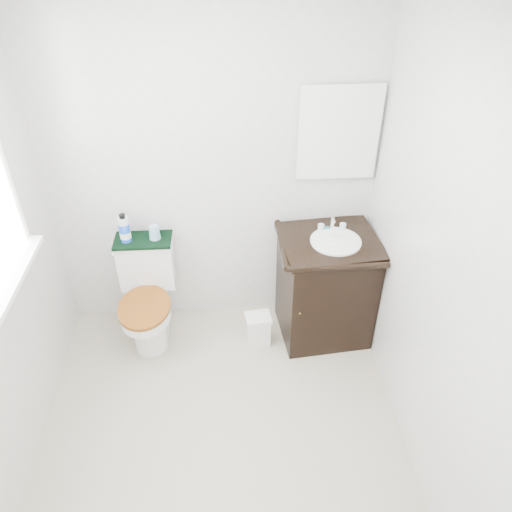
{
  "coord_description": "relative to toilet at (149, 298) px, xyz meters",
  "views": [
    {
      "loc": [
        0.09,
        -1.8,
        2.67
      ],
      "look_at": [
        0.26,
        0.75,
        0.82
      ],
      "focal_mm": 35.0,
      "sensor_mm": 36.0,
      "label": 1
    }
  ],
  "objects": [
    {
      "name": "floor",
      "position": [
        0.5,
        -0.97,
        -0.33
      ],
      "size": [
        2.4,
        2.4,
        0.0
      ],
      "primitive_type": "plane",
      "color": "#BEB999",
      "rests_on": "ground"
    },
    {
      "name": "wall_back",
      "position": [
        0.5,
        0.23,
        0.87
      ],
      "size": [
        2.4,
        0.0,
        2.4
      ],
      "primitive_type": "plane",
      "rotation": [
        1.57,
        0.0,
        0.0
      ],
      "color": "silver",
      "rests_on": "ground"
    },
    {
      "name": "wall_right",
      "position": [
        1.6,
        -0.97,
        0.87
      ],
      "size": [
        0.0,
        2.4,
        2.4
      ],
      "primitive_type": "plane",
      "rotation": [
        1.57,
        0.0,
        -1.57
      ],
      "color": "silver",
      "rests_on": "ground"
    },
    {
      "name": "mirror",
      "position": [
        1.31,
        0.2,
        1.12
      ],
      "size": [
        0.5,
        0.02,
        0.6
      ],
      "primitive_type": "cube",
      "color": "silver",
      "rests_on": "wall_back"
    },
    {
      "name": "toilet",
      "position": [
        0.0,
        0.0,
        0.0
      ],
      "size": [
        0.4,
        0.61,
        0.74
      ],
      "color": "white",
      "rests_on": "floor"
    },
    {
      "name": "vanity",
      "position": [
        1.26,
        -0.07,
        0.1
      ],
      "size": [
        0.7,
        0.61,
        0.92
      ],
      "color": "black",
      "rests_on": "floor"
    },
    {
      "name": "trash_bin",
      "position": [
        0.78,
        -0.17,
        -0.2
      ],
      "size": [
        0.19,
        0.16,
        0.26
      ],
      "color": "white",
      "rests_on": "floor"
    },
    {
      "name": "towel",
      "position": [
        0.0,
        0.12,
        0.42
      ],
      "size": [
        0.39,
        0.22,
        0.02
      ],
      "primitive_type": "cube",
      "color": "black",
      "rests_on": "toilet"
    },
    {
      "name": "mouthwash_bottle",
      "position": [
        -0.11,
        0.11,
        0.53
      ],
      "size": [
        0.07,
        0.07,
        0.21
      ],
      "color": "blue",
      "rests_on": "towel"
    },
    {
      "name": "cup",
      "position": [
        0.08,
        0.12,
        0.48
      ],
      "size": [
        0.08,
        0.08,
        0.1
      ],
      "primitive_type": "cone",
      "color": "#81B5D4",
      "rests_on": "towel"
    },
    {
      "name": "soap_bar",
      "position": [
        1.26,
        0.06,
        0.5
      ],
      "size": [
        0.07,
        0.05,
        0.02
      ],
      "primitive_type": "ellipsoid",
      "color": "#1A7D80",
      "rests_on": "vanity"
    }
  ]
}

